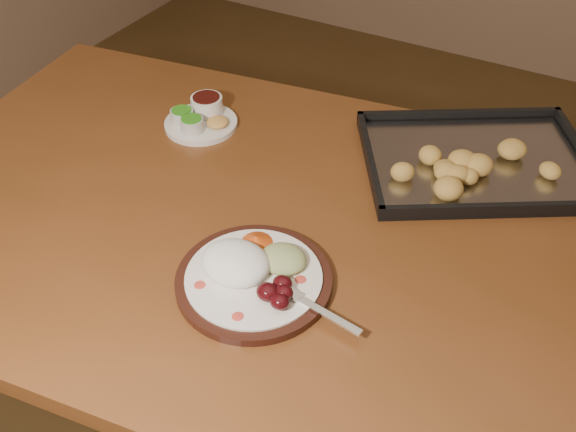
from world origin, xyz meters
The scene contains 5 objects.
ground centered at (0.00, 0.00, 0.00)m, with size 4.00×4.00×0.00m, color #523B1C.
dining_table centered at (-0.08, -0.25, 0.65)m, with size 1.60×1.09×0.75m.
dinner_plate centered at (-0.05, -0.40, 0.77)m, with size 0.32×0.25×0.06m.
condiment_saucer centered at (-0.38, -0.06, 0.77)m, with size 0.15×0.15×0.05m.
baking_tray centered at (0.17, 0.08, 0.76)m, with size 0.54×0.50×0.05m.
Camera 1 is at (0.34, -0.99, 1.51)m, focal length 40.00 mm.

